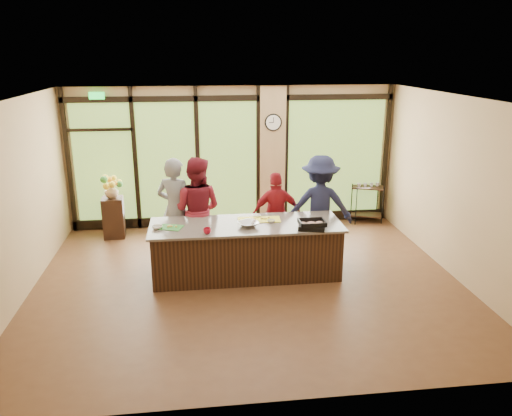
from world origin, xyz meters
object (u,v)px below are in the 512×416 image
object	(u,v)px
roasting_pan	(312,227)
cook_left	(176,210)
flower_stand	(114,217)
bar_cart	(367,199)
cook_right	(320,206)
island_base	(246,251)

from	to	relation	value
roasting_pan	cook_left	bearing A→B (deg)	168.78
flower_stand	bar_cart	distance (m)	5.49
cook_right	bar_cart	size ratio (longest dim) A/B	2.09
cook_left	bar_cart	world-z (taller)	cook_left
cook_left	cook_right	world-z (taller)	cook_left
island_base	cook_right	bearing A→B (deg)	28.16
cook_right	island_base	bearing A→B (deg)	37.58
cook_left	cook_right	distance (m)	2.64
island_base	bar_cart	bearing A→B (deg)	39.53
island_base	flower_stand	world-z (taller)	island_base
cook_right	roasting_pan	bearing A→B (deg)	79.58
island_base	cook_left	bearing A→B (deg)	145.56
roasting_pan	flower_stand	distance (m)	4.39
cook_left	flower_stand	world-z (taller)	cook_left
cook_left	bar_cart	distance (m)	4.49
flower_stand	roasting_pan	bearing A→B (deg)	-38.95
cook_left	cook_right	xyz separation A→B (m)	(2.64, -0.04, -0.01)
island_base	cook_right	size ratio (longest dim) A/B	1.64
island_base	roasting_pan	size ratio (longest dim) A/B	7.37
roasting_pan	flower_stand	bearing A→B (deg)	161.31
cook_left	roasting_pan	size ratio (longest dim) A/B	4.54
island_base	cook_right	xyz separation A→B (m)	(1.45, 0.78, 0.50)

